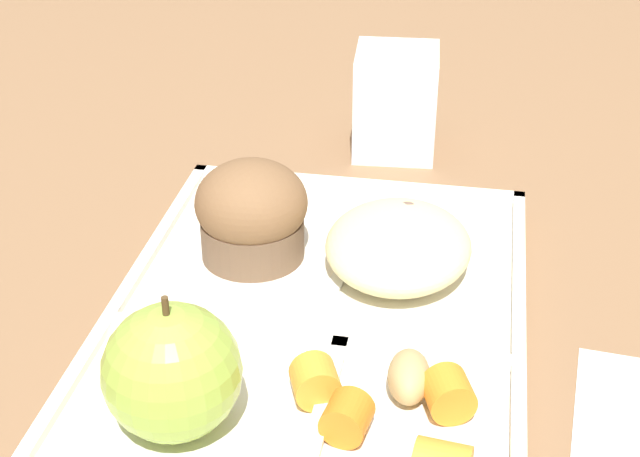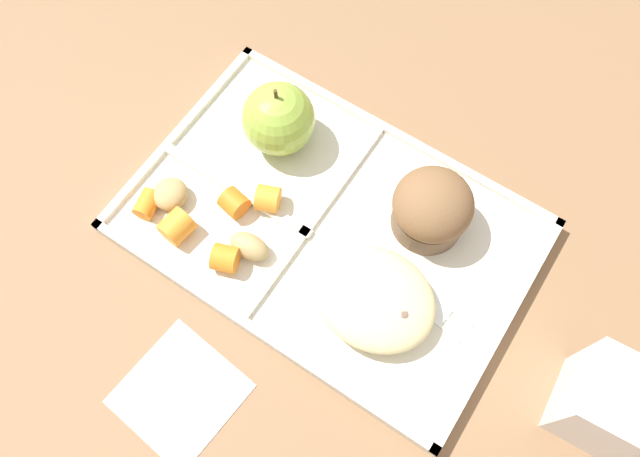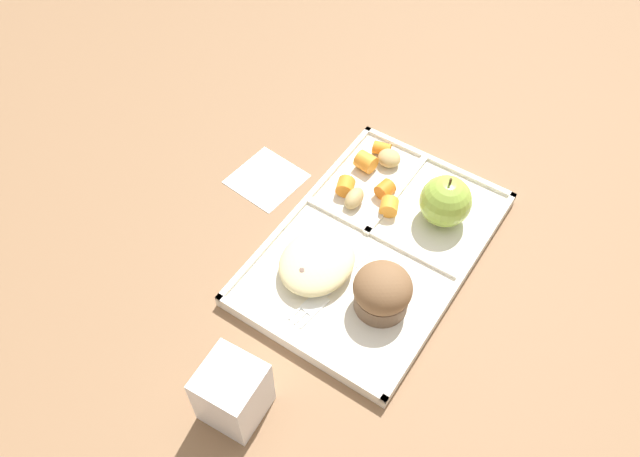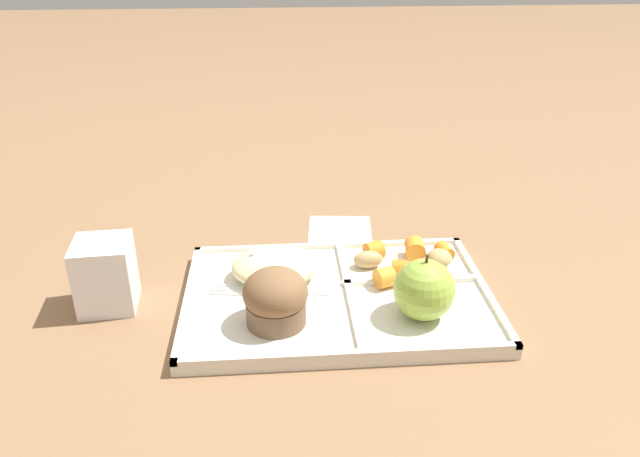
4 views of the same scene
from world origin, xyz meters
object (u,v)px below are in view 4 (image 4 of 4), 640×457
Objects in this scene: plastic_fork at (260,291)px; lunch_tray at (338,298)px; bran_muffin at (276,299)px; milk_carton at (105,275)px; green_apple at (424,290)px.

lunch_tray is at bearing 172.69° from plastic_fork.
bran_muffin is 0.22m from milk_carton.
lunch_tray is at bearing -145.01° from bran_muffin.
green_apple is (-0.09, 0.05, 0.04)m from lunch_tray.
green_apple is at bearing 165.08° from milk_carton.
bran_muffin reaches higher than plastic_fork.
plastic_fork is (0.19, -0.07, -0.04)m from green_apple.
bran_muffin is 0.08m from plastic_fork.
milk_carton reaches higher than lunch_tray.
plastic_fork is 1.74× the size of milk_carton.
plastic_fork is at bearing -7.31° from lunch_tray.
bran_muffin is at bearing 34.99° from lunch_tray.
lunch_tray is 5.07× the size of bran_muffin.
bran_muffin is (0.17, 0.00, -0.00)m from green_apple.
plastic_fork is 0.19m from milk_carton.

